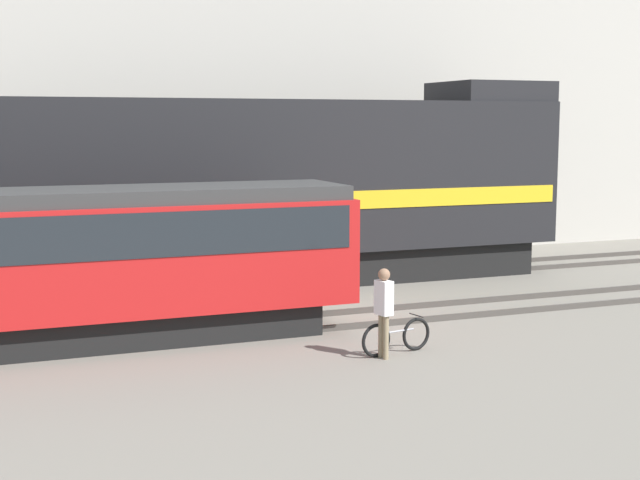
{
  "coord_description": "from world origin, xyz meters",
  "views": [
    {
      "loc": [
        -7.49,
        -19.25,
        4.6
      ],
      "look_at": [
        0.16,
        0.28,
        1.8
      ],
      "focal_mm": 50.0,
      "sensor_mm": 36.0,
      "label": 1
    }
  ],
  "objects": [
    {
      "name": "ground_plane",
      "position": [
        0.0,
        0.0,
        0.0
      ],
      "size": [
        120.0,
        120.0,
        0.0
      ],
      "primitive_type": "plane",
      "color": "slate"
    },
    {
      "name": "track_near",
      "position": [
        0.0,
        -0.72,
        0.07
      ],
      "size": [
        60.0,
        1.5,
        0.14
      ],
      "color": "#47423D",
      "rests_on": "ground"
    },
    {
      "name": "track_far",
      "position": [
        0.0,
        4.49,
        0.07
      ],
      "size": [
        60.0,
        1.51,
        0.14
      ],
      "color": "#47423D",
      "rests_on": "ground"
    },
    {
      "name": "building_backdrop",
      "position": [
        0.0,
        11.6,
        7.23
      ],
      "size": [
        49.7,
        6.0,
        14.47
      ],
      "color": "#B7B2A8",
      "rests_on": "ground"
    },
    {
      "name": "freight_locomotive",
      "position": [
        0.56,
        4.49,
        2.72
      ],
      "size": [
        16.88,
        3.04,
        5.78
      ],
      "color": "black",
      "rests_on": "ground"
    },
    {
      "name": "streetcar",
      "position": [
        -6.16,
        -0.72,
        1.85
      ],
      "size": [
        12.7,
        2.54,
        3.24
      ],
      "color": "black",
      "rests_on": "ground"
    },
    {
      "name": "bicycle",
      "position": [
        0.23,
        -3.7,
        0.34
      ],
      "size": [
        1.65,
        0.5,
        0.74
      ],
      "color": "black",
      "rests_on": "ground"
    },
    {
      "name": "person",
      "position": [
        -0.16,
        -3.92,
        1.09
      ],
      "size": [
        0.28,
        0.39,
        1.78
      ],
      "color": "#8C7A5B",
      "rests_on": "ground"
    }
  ]
}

